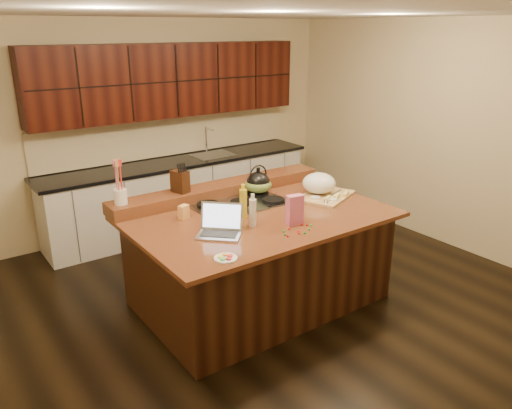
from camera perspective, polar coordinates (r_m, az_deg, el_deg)
room at (r=4.57m, az=0.37°, el=3.97°), size 5.52×5.02×2.72m
island at (r=4.88m, az=0.34°, el=-6.10°), size 2.40×1.60×0.92m
back_ledge at (r=5.23m, az=-4.15°, el=1.73°), size 2.40×0.30×0.12m
cooktop at (r=4.93m, az=-1.69°, el=0.09°), size 0.92×0.52×0.05m
back_counter at (r=6.66m, az=-8.87°, el=5.48°), size 3.70×0.66×2.40m
kettle at (r=5.15m, az=0.25°, el=2.58°), size 0.31×0.31×0.22m
green_bowl at (r=5.16m, az=0.25°, el=2.24°), size 0.34×0.34×0.15m
laptop at (r=4.25m, az=-4.10°, el=-2.47°), size 0.46×0.46×0.25m
oil_bottle at (r=4.57m, az=-1.47°, el=0.11°), size 0.08×0.08×0.27m
vinegar_bottle at (r=4.37m, az=-0.38°, el=-0.96°), size 0.08×0.08×0.25m
wooden_tray at (r=5.22m, az=7.39°, el=2.11°), size 0.71×0.62×0.24m
ramekin_a at (r=5.08m, az=6.82°, el=0.65°), size 0.11×0.11×0.04m
ramekin_b at (r=5.06m, az=8.70°, el=0.46°), size 0.12×0.12×0.04m
ramekin_c at (r=5.57m, az=8.58°, el=2.26°), size 0.13×0.13×0.04m
strainer_bowl at (r=5.56m, az=7.55°, el=2.54°), size 0.31×0.31×0.09m
kitchen_timer at (r=4.97m, az=8.01°, el=0.30°), size 0.09×0.09×0.07m
pink_bag at (r=4.43m, az=4.45°, el=-0.62°), size 0.16×0.10×0.27m
candy_plate at (r=3.81m, az=-3.49°, el=-6.15°), size 0.23×0.23×0.01m
package_box at (r=4.61m, az=-8.27°, el=-0.86°), size 0.11×0.09×0.13m
utensil_crock at (r=4.75m, az=-15.23°, el=0.87°), size 0.13×0.13×0.14m
knife_block at (r=4.97m, az=-8.68°, el=2.62°), size 0.15×0.20×0.22m
gumdrop_0 at (r=4.35m, az=3.79°, el=-2.76°), size 0.02×0.02×0.02m
gumdrop_1 at (r=4.27m, az=5.58°, el=-3.25°), size 0.02×0.02×0.02m
gumdrop_2 at (r=4.44m, az=5.85°, el=-2.35°), size 0.02×0.02×0.02m
gumdrop_3 at (r=4.44m, az=6.26°, el=-2.35°), size 0.02×0.02×0.02m
gumdrop_4 at (r=4.19m, az=3.66°, el=-3.62°), size 0.02×0.02×0.02m
gumdrop_5 at (r=4.35m, az=6.10°, el=-2.82°), size 0.02×0.02×0.02m
gumdrop_6 at (r=4.26m, az=4.93°, el=-3.26°), size 0.02×0.02×0.02m
gumdrop_7 at (r=4.50m, az=4.85°, el=-2.02°), size 0.02×0.02×0.02m
gumdrop_8 at (r=4.44m, az=5.26°, el=-2.31°), size 0.02×0.02×0.02m
gumdrop_9 at (r=4.29m, az=3.21°, el=-3.08°), size 0.02×0.02×0.02m
gumdrop_10 at (r=4.30m, az=4.87°, el=-3.06°), size 0.02×0.02×0.02m
gumdrop_11 at (r=4.22m, az=3.34°, el=-3.44°), size 0.02×0.02×0.02m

